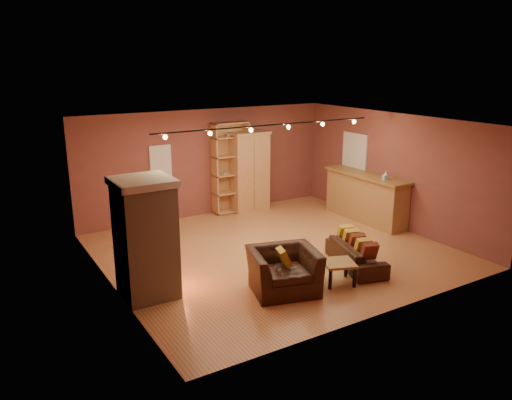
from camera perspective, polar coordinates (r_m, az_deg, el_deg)
floor at (r=10.94m, az=2.09°, el=-5.84°), size 7.00×7.00×0.00m
ceiling at (r=10.24m, az=2.24°, el=8.89°), size 7.00×7.00×0.00m
back_wall at (r=13.27m, az=-5.59°, el=4.27°), size 7.00×0.02×2.80m
left_wall at (r=9.13m, az=-16.54°, el=-1.62°), size 0.02×6.50×2.80m
right_wall at (r=12.72m, az=15.48°, el=3.28°), size 0.02×6.50×2.80m
fireplace at (r=8.80m, az=-12.46°, el=-4.30°), size 1.01×0.98×2.12m
back_window at (r=12.72m, az=-10.86°, el=4.26°), size 0.56×0.04×0.86m
bookcase at (r=13.45m, az=-3.06°, el=3.81°), size 1.00×0.39×2.45m
armoire at (r=13.61m, az=-0.79°, el=3.31°), size 1.07×0.61×2.17m
bar_counter at (r=13.11m, az=12.41°, el=0.33°), size 0.68×2.56×1.23m
tissue_box at (r=12.44m, az=14.60°, el=2.66°), size 0.13×0.13×0.21m
right_window at (r=13.63m, az=11.21°, el=5.42°), size 0.05×0.90×1.00m
loveseat at (r=10.23m, az=11.37°, el=-5.64°), size 0.93×1.72×0.72m
armchair at (r=8.96m, az=3.21°, el=-7.27°), size 1.36×1.07×1.04m
coffee_table at (r=9.43m, az=9.43°, el=-7.33°), size 0.72×0.72×0.42m
track_rail at (r=10.42m, az=1.62°, el=8.38°), size 5.20×0.09×0.13m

